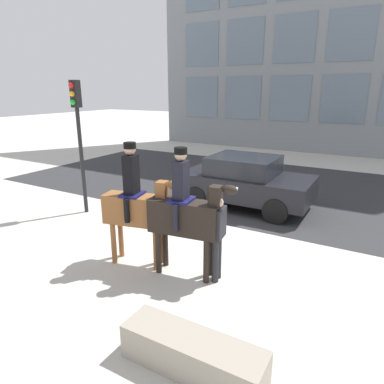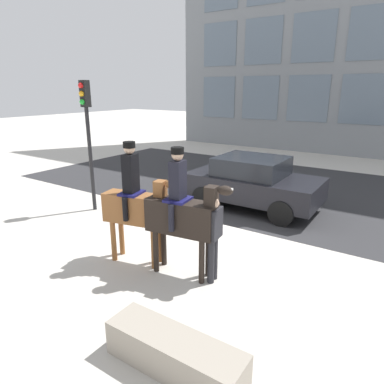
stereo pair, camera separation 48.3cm
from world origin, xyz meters
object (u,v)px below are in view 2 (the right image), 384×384
at_px(pedestrian_bystander, 212,233).
at_px(traffic_light, 87,125).
at_px(street_car_near_lane, 253,182).
at_px(planter_ledge, 175,354).
at_px(mounted_horse_lead, 136,204).
at_px(mounted_horse_companion, 183,213).

bearing_deg(pedestrian_bystander, traffic_light, -23.20).
relative_size(street_car_near_lane, traffic_light, 1.05).
relative_size(traffic_light, planter_ledge, 1.95).
bearing_deg(street_car_near_lane, traffic_light, -144.37).
bearing_deg(pedestrian_bystander, planter_ledge, 101.77).
bearing_deg(mounted_horse_lead, traffic_light, 140.74).
bearing_deg(mounted_horse_lead, planter_ledge, -51.85).
xyz_separation_m(mounted_horse_companion, traffic_light, (-4.41, 1.59, 1.26)).
xyz_separation_m(mounted_horse_companion, planter_ledge, (1.31, -2.07, -1.03)).
relative_size(mounted_horse_lead, pedestrian_bystander, 1.53).
relative_size(mounted_horse_lead, street_car_near_lane, 0.65).
bearing_deg(planter_ledge, traffic_light, 147.43).
distance_m(street_car_near_lane, traffic_light, 5.12).
height_order(mounted_horse_lead, mounted_horse_companion, mounted_horse_lead).
distance_m(mounted_horse_lead, planter_ledge, 3.27).
distance_m(mounted_horse_lead, mounted_horse_companion, 1.09).
height_order(pedestrian_bystander, planter_ledge, pedestrian_bystander).
relative_size(pedestrian_bystander, traffic_light, 0.44).
height_order(mounted_horse_companion, planter_ledge, mounted_horse_companion).
distance_m(street_car_near_lane, planter_ledge, 6.74).
bearing_deg(pedestrian_bystander, mounted_horse_companion, 1.35).
bearing_deg(pedestrian_bystander, mounted_horse_lead, -0.42).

